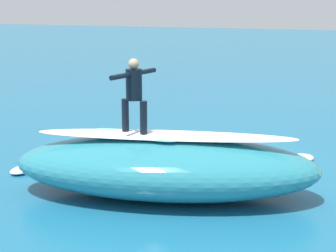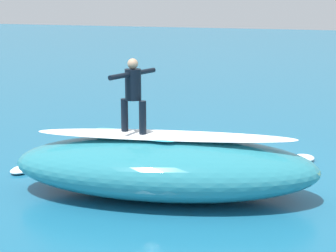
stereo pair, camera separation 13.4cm
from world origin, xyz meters
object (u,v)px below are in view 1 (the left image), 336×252
(surfer_riding, at_px, (134,90))
(surfboard_paddling, at_px, (194,150))
(surfboard_riding, at_px, (135,135))
(surfer_paddling, at_px, (191,142))

(surfer_riding, relative_size, surfboard_paddling, 0.64)
(surfboard_riding, distance_m, surfboard_paddling, 3.85)
(surfboard_riding, relative_size, surfer_riding, 1.32)
(surfboard_paddling, relative_size, surfer_paddling, 1.63)
(surfer_riding, distance_m, surfboard_paddling, 4.24)
(surfer_riding, xyz_separation_m, surfboard_paddling, (-0.16, -3.64, -2.16))
(surfer_riding, distance_m, surfer_paddling, 4.23)
(surfboard_paddling, distance_m, surfer_paddling, 0.23)
(surfer_paddling, bearing_deg, surfboard_paddling, -0.00)
(surfboard_riding, distance_m, surfer_riding, 0.92)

